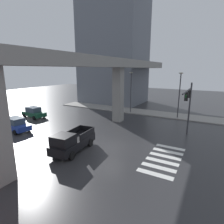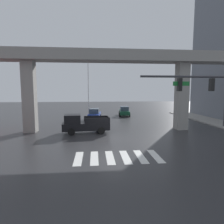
{
  "view_description": "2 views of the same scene",
  "coord_description": "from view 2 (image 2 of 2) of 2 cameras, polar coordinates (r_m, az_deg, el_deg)",
  "views": [
    {
      "loc": [
        -15.03,
        -8.47,
        7.69
      ],
      "look_at": [
        1.61,
        0.82,
        3.21
      ],
      "focal_mm": 29.26,
      "sensor_mm": 36.0,
      "label": 1
    },
    {
      "loc": [
        -1.61,
        -18.28,
        4.73
      ],
      "look_at": [
        0.19,
        1.23,
        2.48
      ],
      "focal_mm": 30.7,
      "sensor_mm": 36.0,
      "label": 2
    }
  ],
  "objects": [
    {
      "name": "pickup_truck",
      "position": [
        21.35,
        -8.55,
        -3.63
      ],
      "size": [
        5.25,
        2.42,
        2.08
      ],
      "color": "black",
      "rests_on": "ground"
    },
    {
      "name": "sedan_dark_green",
      "position": [
        35.59,
        3.68,
        0.28
      ],
      "size": [
        2.26,
        4.44,
        1.72
      ],
      "color": "#14472D",
      "rests_on": "ground"
    },
    {
      "name": "sedan_blue",
      "position": [
        31.52,
        -5.23,
        -0.55
      ],
      "size": [
        2.34,
        4.48,
        1.72
      ],
      "color": "#1E3899",
      "rests_on": "ground"
    },
    {
      "name": "ground_plane",
      "position": [
        18.95,
        -0.24,
        -7.91
      ],
      "size": [
        120.0,
        120.0,
        0.0
      ],
      "primitive_type": "plane",
      "color": "#2D2D30"
    },
    {
      "name": "crosswalk_stripes",
      "position": [
        13.92,
        1.72,
        -13.3
      ],
      "size": [
        6.05,
        2.8,
        0.01
      ],
      "color": "silver",
      "rests_on": "ground"
    },
    {
      "name": "traffic_signal_mast",
      "position": [
        14.28,
        26.99,
        4.44
      ],
      "size": [
        6.49,
        0.32,
        6.2
      ],
      "color": "#38383D",
      "rests_on": "ground"
    },
    {
      "name": "elevated_overpass",
      "position": [
        22.35,
        -1.13,
        14.76
      ],
      "size": [
        56.28,
        2.59,
        9.13
      ],
      "color": "gray",
      "rests_on": "ground"
    },
    {
      "name": "flagpole",
      "position": [
        33.13,
        -6.94,
        8.98
      ],
      "size": [
        1.16,
        0.12,
        10.72
      ],
      "color": "silver",
      "rests_on": "ground"
    }
  ]
}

